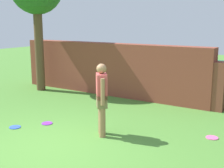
{
  "coord_description": "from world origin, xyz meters",
  "views": [
    {
      "loc": [
        4.12,
        -4.08,
        2.5
      ],
      "look_at": [
        0.26,
        2.02,
        1.0
      ],
      "focal_mm": 48.08,
      "sensor_mm": 36.0,
      "label": 1
    }
  ],
  "objects_px": {
    "frisbee_purple": "(47,123)",
    "frisbee_blue": "(15,127)",
    "person": "(102,96)",
    "frisbee_pink": "(212,138)"
  },
  "relations": [
    {
      "from": "frisbee_purple",
      "to": "person",
      "type": "bearing_deg",
      "value": 3.85
    },
    {
      "from": "frisbee_purple",
      "to": "frisbee_blue",
      "type": "bearing_deg",
      "value": -126.41
    },
    {
      "from": "person",
      "to": "frisbee_purple",
      "type": "xyz_separation_m",
      "value": [
        -1.59,
        -0.11,
        -0.89
      ]
    },
    {
      "from": "person",
      "to": "frisbee_blue",
      "type": "height_order",
      "value": "person"
    },
    {
      "from": "person",
      "to": "frisbee_pink",
      "type": "relative_size",
      "value": 6.0
    },
    {
      "from": "person",
      "to": "frisbee_purple",
      "type": "distance_m",
      "value": 1.83
    },
    {
      "from": "person",
      "to": "frisbee_pink",
      "type": "bearing_deg",
      "value": 78.12
    },
    {
      "from": "frisbee_purple",
      "to": "frisbee_blue",
      "type": "height_order",
      "value": "same"
    },
    {
      "from": "person",
      "to": "frisbee_blue",
      "type": "relative_size",
      "value": 6.0
    },
    {
      "from": "frisbee_purple",
      "to": "frisbee_blue",
      "type": "relative_size",
      "value": 1.0
    }
  ]
}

